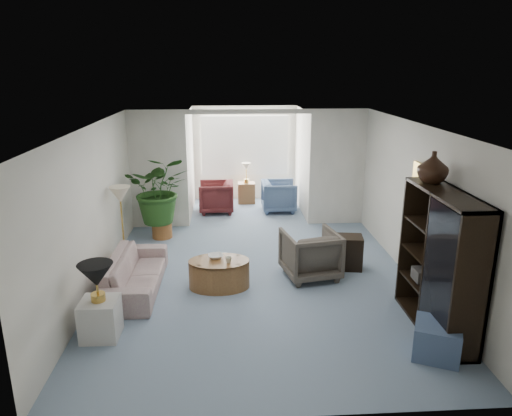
{
  "coord_description": "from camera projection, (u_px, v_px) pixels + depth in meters",
  "views": [
    {
      "loc": [
        -0.47,
        -6.91,
        3.34
      ],
      "look_at": [
        0.0,
        0.6,
        1.1
      ],
      "focal_mm": 33.49,
      "sensor_mm": 36.0,
      "label": 1
    }
  ],
  "objects": [
    {
      "name": "floor",
      "position": [
        258.0,
        285.0,
        7.59
      ],
      "size": [
        6.0,
        6.0,
        0.0
      ],
      "primitive_type": "plane",
      "color": "#8296AB",
      "rests_on": "ground"
    },
    {
      "name": "sunroom_floor",
      "position": [
        247.0,
        210.0,
        11.51
      ],
      "size": [
        2.6,
        2.6,
        0.0
      ],
      "primitive_type": "plane",
      "color": "#8296AB",
      "rests_on": "ground"
    },
    {
      "name": "back_pier_left",
      "position": [
        158.0,
        170.0,
        9.99
      ],
      "size": [
        1.2,
        0.12,
        2.5
      ],
      "primitive_type": "cube",
      "color": "white",
      "rests_on": "ground"
    },
    {
      "name": "back_pier_right",
      "position": [
        337.0,
        168.0,
        10.22
      ],
      "size": [
        1.2,
        0.12,
        2.5
      ],
      "primitive_type": "cube",
      "color": "white",
      "rests_on": "ground"
    },
    {
      "name": "back_header",
      "position": [
        249.0,
        112.0,
        9.76
      ],
      "size": [
        2.6,
        0.12,
        0.1
      ],
      "primitive_type": "cube",
      "color": "white",
      "rests_on": "back_pier_left"
    },
    {
      "name": "window_pane",
      "position": [
        245.0,
        146.0,
        12.14
      ],
      "size": [
        2.2,
        0.02,
        1.5
      ],
      "primitive_type": "cube",
      "color": "white"
    },
    {
      "name": "window_blinds",
      "position": [
        245.0,
        146.0,
        12.12
      ],
      "size": [
        2.2,
        0.02,
        1.5
      ],
      "primitive_type": "cube",
      "color": "white"
    },
    {
      "name": "framed_picture",
      "position": [
        422.0,
        180.0,
        7.16
      ],
      "size": [
        0.04,
        0.5,
        0.4
      ],
      "primitive_type": "cube",
      "color": "#C3B49C"
    },
    {
      "name": "sofa",
      "position": [
        135.0,
        273.0,
        7.37
      ],
      "size": [
        0.77,
        1.92,
        0.56
      ],
      "primitive_type": "imported",
      "rotation": [
        0.0,
        0.0,
        1.56
      ],
      "color": "#BAAF9D",
      "rests_on": "ground"
    },
    {
      "name": "end_table",
      "position": [
        100.0,
        319.0,
        6.07
      ],
      "size": [
        0.47,
        0.47,
        0.51
      ],
      "primitive_type": "cube",
      "rotation": [
        0.0,
        0.0,
        -0.01
      ],
      "color": "silver",
      "rests_on": "ground"
    },
    {
      "name": "table_lamp",
      "position": [
        96.0,
        275.0,
        5.9
      ],
      "size": [
        0.44,
        0.44,
        0.3
      ],
      "primitive_type": "cone",
      "color": "black",
      "rests_on": "end_table"
    },
    {
      "name": "floor_lamp",
      "position": [
        120.0,
        195.0,
        8.08
      ],
      "size": [
        0.36,
        0.36,
        0.28
      ],
      "primitive_type": "cone",
      "color": "#F5E5C2",
      "rests_on": "ground"
    },
    {
      "name": "coffee_table",
      "position": [
        219.0,
        274.0,
        7.46
      ],
      "size": [
        1.13,
        1.13,
        0.45
      ],
      "primitive_type": "cylinder",
      "rotation": [
        0.0,
        0.0,
        0.21
      ],
      "color": "brown",
      "rests_on": "ground"
    },
    {
      "name": "coffee_bowl",
      "position": [
        216.0,
        256.0,
        7.48
      ],
      "size": [
        0.28,
        0.28,
        0.06
      ],
      "primitive_type": "imported",
      "rotation": [
        0.0,
        0.0,
        0.21
      ],
      "color": "white",
      "rests_on": "coffee_table"
    },
    {
      "name": "coffee_cup",
      "position": [
        229.0,
        260.0,
        7.29
      ],
      "size": [
        0.12,
        0.12,
        0.09
      ],
      "primitive_type": "imported",
      "rotation": [
        0.0,
        0.0,
        0.21
      ],
      "color": "beige",
      "rests_on": "coffee_table"
    },
    {
      "name": "wingback_chair",
      "position": [
        310.0,
        254.0,
        7.8
      ],
      "size": [
        1.0,
        1.01,
        0.79
      ],
      "primitive_type": "imported",
      "rotation": [
        0.0,
        0.0,
        3.34
      ],
      "color": "#5B5348",
      "rests_on": "ground"
    },
    {
      "name": "side_table_dark",
      "position": [
        348.0,
        252.0,
        8.16
      ],
      "size": [
        0.53,
        0.45,
        0.58
      ],
      "primitive_type": "cube",
      "rotation": [
        0.0,
        0.0,
        -0.15
      ],
      "color": "black",
      "rests_on": "ground"
    },
    {
      "name": "entertainment_cabinet",
      "position": [
        440.0,
        263.0,
        6.09
      ],
      "size": [
        0.45,
        1.68,
        1.86
      ],
      "primitive_type": "cube",
      "color": "black",
      "rests_on": "ground"
    },
    {
      "name": "cabinet_urn",
      "position": [
        433.0,
        167.0,
        6.25
      ],
      "size": [
        0.4,
        0.4,
        0.42
      ],
      "primitive_type": "imported",
      "color": "black",
      "rests_on": "entertainment_cabinet"
    },
    {
      "name": "ottoman",
      "position": [
        437.0,
        340.0,
        5.68
      ],
      "size": [
        0.69,
        0.69,
        0.42
      ],
      "primitive_type": "cube",
      "rotation": [
        0.0,
        0.0,
        -0.43
      ],
      "color": "slate",
      "rests_on": "ground"
    },
    {
      "name": "plant_pot",
      "position": [
        162.0,
        230.0,
        9.66
      ],
      "size": [
        0.4,
        0.4,
        0.32
      ],
      "primitive_type": "cylinder",
      "color": "#9B5D2D",
      "rests_on": "ground"
    },
    {
      "name": "house_plant",
      "position": [
        160.0,
        189.0,
        9.41
      ],
      "size": [
        1.23,
        1.07,
        1.37
      ],
      "primitive_type": "imported",
      "color": "#244F1B",
      "rests_on": "plant_pot"
    },
    {
      "name": "sunroom_chair_blue",
      "position": [
        279.0,
        196.0,
        11.39
      ],
      "size": [
        0.81,
        0.78,
        0.73
      ],
      "primitive_type": "imported",
      "rotation": [
        0.0,
        0.0,
        1.57
      ],
      "color": "slate",
      "rests_on": "ground"
    },
    {
      "name": "sunroom_chair_maroon",
      "position": [
        216.0,
        197.0,
        11.3
      ],
      "size": [
        0.81,
        0.79,
        0.73
      ],
      "primitive_type": "imported",
      "rotation": [
        0.0,
        0.0,
        -1.57
      ],
      "color": "#531C21",
      "rests_on": "ground"
    },
    {
      "name": "sunroom_table",
      "position": [
        246.0,
        193.0,
        12.09
      ],
      "size": [
        0.43,
        0.33,
        0.52
      ],
      "primitive_type": "cube",
      "rotation": [
        0.0,
        0.0,
        0.0
      ],
      "color": "brown",
      "rests_on": "ground"
    },
    {
      "name": "shelf_clutter",
      "position": [
        440.0,
        277.0,
        6.0
      ],
      "size": [
        0.3,
        0.99,
        0.61
      ],
      "color": "#474542",
      "rests_on": "entertainment_cabinet"
    }
  ]
}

